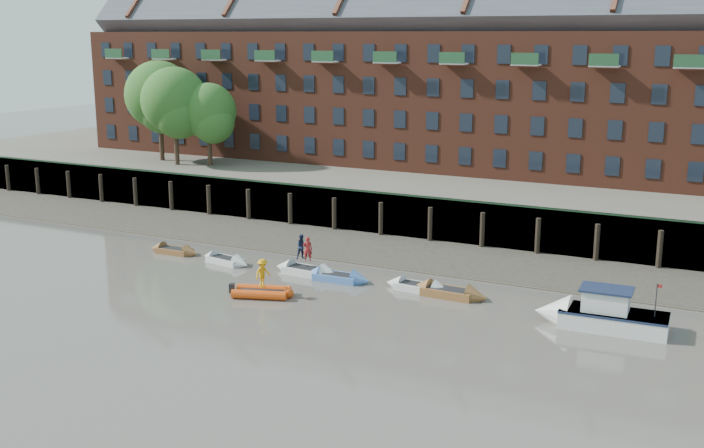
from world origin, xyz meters
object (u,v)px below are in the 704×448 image
Objects in this scene: rib_tender at (264,292)px; rowboat_6 at (448,292)px; rowboat_1 at (174,251)px; rowboat_2 at (225,260)px; person_rib_crew at (263,273)px; person_rower_a at (308,249)px; motor_launch at (591,314)px; rowboat_3 at (307,271)px; rowboat_5 at (418,287)px; person_rower_b at (302,247)px; rowboat_4 at (337,277)px.

rowboat_6 is at bearing 8.43° from rib_tender.
rowboat_1 is 0.82× the size of rowboat_6.
rowboat_1 is 12.11m from rib_tender.
rowboat_2 is 2.48× the size of person_rib_crew.
person_rib_crew is at bearing 62.34° from person_rower_a.
rowboat_1 is at bearing -6.54° from motor_launch.
rowboat_3 is at bearing -2.83° from rowboat_1.
rowboat_5 is 2.74× the size of person_rower_a.
rowboat_5 is at bearing -42.97° from person_rib_crew.
rowboat_5 is 9.17m from rib_tender.
rowboat_6 is at bearing 153.84° from person_rower_a.
rowboat_6 reaches higher than rowboat_5.
rowboat_1 is 29.01m from motor_launch.
person_rib_crew is at bearing -27.27° from rowboat_1.
rowboat_3 is at bearing 10.97° from rowboat_2.
person_rib_crew reaches higher than rowboat_5.
rowboat_3 reaches higher than rowboat_5.
rowboat_3 reaches higher than rib_tender.
rowboat_6 is 9.63m from person_rower_a.
rowboat_5 is 2.57× the size of person_rib_crew.
rowboat_1 is 0.58× the size of motor_launch.
person_rower_b reaches higher than person_rib_crew.
rowboat_6 is (15.84, 0.03, 0.04)m from rowboat_2.
person_rib_crew is at bearing -142.84° from rowboat_5.
rowboat_4 is 15.80m from motor_launch.
rowboat_2 reaches higher than rowboat_1.
person_rib_crew is (6.15, -4.85, 1.21)m from rowboat_2.
person_rower_a is 0.98× the size of person_rower_b.
rowboat_4 is 2.66× the size of person_rib_crew.
rowboat_3 is 1.48m from person_rower_a.
rowboat_6 is 0.70× the size of motor_launch.
rowboat_4 is at bearing -59.29° from person_rower_b.
rowboat_4 is 5.39m from person_rib_crew.
rowboat_1 is at bearing 174.98° from rowboat_4.
rowboat_3 is 2.33m from rowboat_4.
person_rib_crew is at bearing -134.51° from person_rower_b.
rowboat_2 is 0.61× the size of motor_launch.
rowboat_3 is 18.13m from motor_launch.
rowboat_5 is (13.83, 0.24, 0.01)m from rowboat_2.
person_rower_a reaches higher than rowboat_4.
rowboat_5 reaches higher than rowboat_2.
rowboat_3 is (10.89, -0.31, 0.04)m from rowboat_1.
rowboat_1 is 4.69m from rowboat_2.
rowboat_5 is (7.62, 0.10, -0.02)m from rowboat_3.
person_rower_b reaches higher than rowboat_2.
person_rib_crew is at bearing -151.34° from rowboat_6.
rowboat_2 is 0.87× the size of rowboat_3.
rib_tender is 5.17m from person_rower_a.
rowboat_3 is 1.33× the size of rib_tender.
rowboat_5 is 10.58m from motor_launch.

